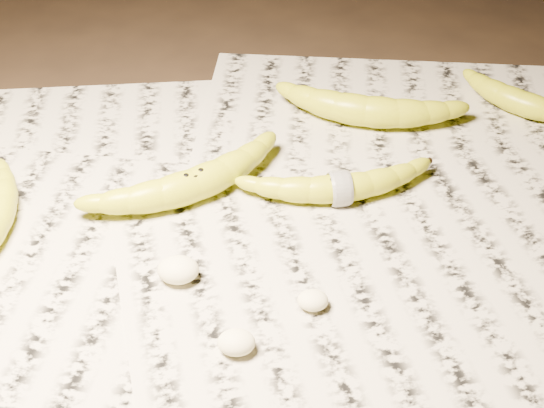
{
  "coord_description": "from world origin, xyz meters",
  "views": [
    {
      "loc": [
        0.04,
        -0.59,
        0.54
      ],
      "look_at": [
        0.01,
        -0.01,
        0.05
      ],
      "focal_mm": 50.0,
      "sensor_mm": 36.0,
      "label": 1
    }
  ],
  "objects_px": {
    "banana_upper_a": "(367,108)",
    "banana_upper_b": "(522,100)",
    "banana_center": "(193,182)",
    "banana_taped": "(340,186)"
  },
  "relations": [
    {
      "from": "banana_upper_a",
      "to": "banana_upper_b",
      "type": "relative_size",
      "value": 1.3
    },
    {
      "from": "banana_center",
      "to": "banana_taped",
      "type": "bearing_deg",
      "value": -32.18
    },
    {
      "from": "banana_center",
      "to": "banana_upper_b",
      "type": "bearing_deg",
      "value": -8.24
    },
    {
      "from": "banana_upper_b",
      "to": "banana_upper_a",
      "type": "bearing_deg",
      "value": -134.69
    },
    {
      "from": "banana_taped",
      "to": "banana_upper_b",
      "type": "distance_m",
      "value": 0.3
    },
    {
      "from": "banana_center",
      "to": "banana_upper_b",
      "type": "xyz_separation_m",
      "value": [
        0.4,
        0.19,
        -0.0
      ]
    },
    {
      "from": "banana_taped",
      "to": "banana_upper_a",
      "type": "height_order",
      "value": "banana_upper_a"
    },
    {
      "from": "banana_taped",
      "to": "banana_upper_b",
      "type": "height_order",
      "value": "same"
    },
    {
      "from": "banana_center",
      "to": "banana_taped",
      "type": "xyz_separation_m",
      "value": [
        0.16,
        0.0,
        -0.0
      ]
    },
    {
      "from": "banana_upper_a",
      "to": "banana_taped",
      "type": "bearing_deg",
      "value": -93.72
    }
  ]
}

